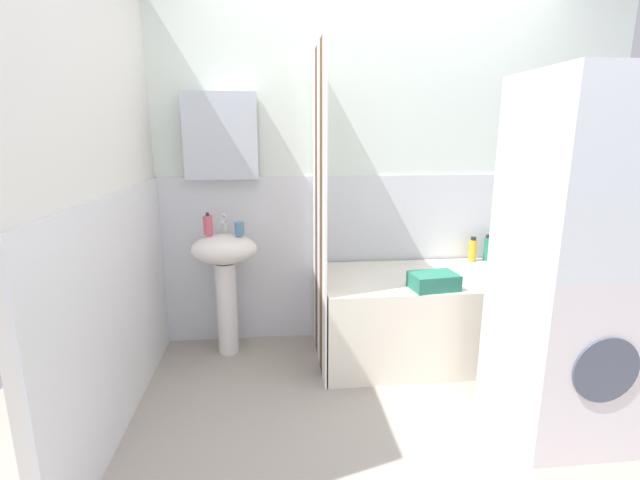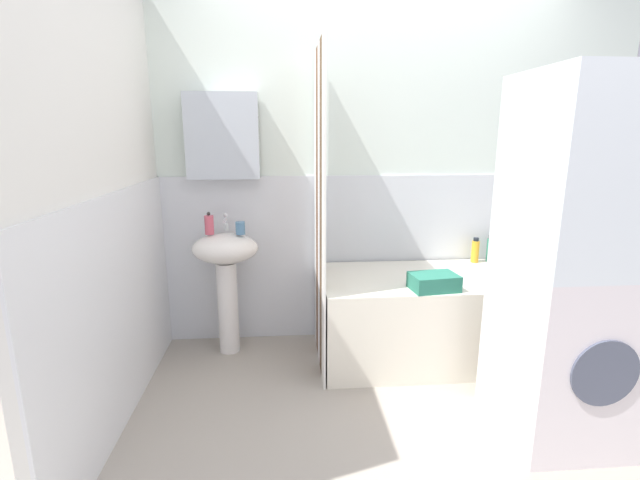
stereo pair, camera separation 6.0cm
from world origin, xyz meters
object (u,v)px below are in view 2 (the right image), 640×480
object	(u,v)px
lotion_bottle	(505,248)
towel_folded	(434,282)
bathtub	(430,316)
washer_dryer_stack	(573,265)
shampoo_bottle	(475,251)
toothbrush_cup	(240,228)
conditioner_bottle	(490,249)
soap_dispenser	(209,225)
sink	(226,266)

from	to	relation	value
lotion_bottle	towel_folded	distance (m)	0.92
bathtub	washer_dryer_stack	distance (m)	1.08
shampoo_bottle	towel_folded	distance (m)	0.75
toothbrush_cup	washer_dryer_stack	size ratio (longest dim) A/B	0.05
conditioner_bottle	bathtub	bearing A→B (deg)	-149.61
washer_dryer_stack	soap_dispenser	bearing A→B (deg)	151.63
bathtub	lotion_bottle	distance (m)	0.80
shampoo_bottle	towel_folded	xyz separation A→B (m)	(-0.49, -0.56, -0.04)
sink	toothbrush_cup	distance (m)	0.29
toothbrush_cup	towel_folded	bearing A→B (deg)	-19.80
soap_dispenser	lotion_bottle	xyz separation A→B (m)	(2.10, 0.13, -0.24)
bathtub	washer_dryer_stack	size ratio (longest dim) A/B	0.84
toothbrush_cup	shampoo_bottle	world-z (taller)	toothbrush_cup
soap_dispenser	shampoo_bottle	world-z (taller)	soap_dispenser
lotion_bottle	washer_dryer_stack	bearing A→B (deg)	-102.41
towel_folded	toothbrush_cup	bearing A→B (deg)	160.20
toothbrush_cup	washer_dryer_stack	bearing A→B (deg)	-30.78
shampoo_bottle	washer_dryer_stack	size ratio (longest dim) A/B	0.10
bathtub	towel_folded	distance (m)	0.43
soap_dispenser	washer_dryer_stack	size ratio (longest dim) A/B	0.09
soap_dispenser	washer_dryer_stack	world-z (taller)	washer_dryer_stack
soap_dispenser	sink	bearing A→B (deg)	2.28
soap_dispenser	shampoo_bottle	bearing A→B (deg)	3.55
lotion_bottle	washer_dryer_stack	distance (m)	1.18
toothbrush_cup	lotion_bottle	bearing A→B (deg)	4.48
toothbrush_cup	towel_folded	xyz separation A→B (m)	(1.18, -0.42, -0.26)
lotion_bottle	towel_folded	bearing A→B (deg)	-141.55
washer_dryer_stack	toothbrush_cup	bearing A→B (deg)	149.22
washer_dryer_stack	sink	bearing A→B (deg)	150.26
soap_dispenser	towel_folded	world-z (taller)	soap_dispenser
soap_dispenser	washer_dryer_stack	distance (m)	2.11
sink	bathtub	xyz separation A→B (m)	(1.37, -0.18, -0.33)
towel_folded	soap_dispenser	bearing A→B (deg)	162.25
sink	soap_dispenser	size ratio (longest dim) A/B	5.62
sink	shampoo_bottle	xyz separation A→B (m)	(1.78, 0.11, 0.04)
shampoo_bottle	towel_folded	world-z (taller)	shampoo_bottle
soap_dispenser	shampoo_bottle	xyz separation A→B (m)	(1.87, 0.12, -0.25)
sink	soap_dispenser	distance (m)	0.30
washer_dryer_stack	bathtub	bearing A→B (deg)	115.23
sink	towel_folded	bearing A→B (deg)	-19.11
bathtub	conditioner_bottle	size ratio (longest dim) A/B	7.59
bathtub	conditioner_bottle	world-z (taller)	conditioner_bottle
soap_dispenser	bathtub	size ratio (longest dim) A/B	0.10
shampoo_bottle	sink	bearing A→B (deg)	-176.38
soap_dispenser	conditioner_bottle	bearing A→B (deg)	3.77
bathtub	washer_dryer_stack	bearing A→B (deg)	-64.77
toothbrush_cup	towel_folded	size ratio (longest dim) A/B	0.30
sink	soap_dispenser	world-z (taller)	soap_dispenser
sink	conditioner_bottle	bearing A→B (deg)	3.84
soap_dispenser	toothbrush_cup	world-z (taller)	soap_dispenser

